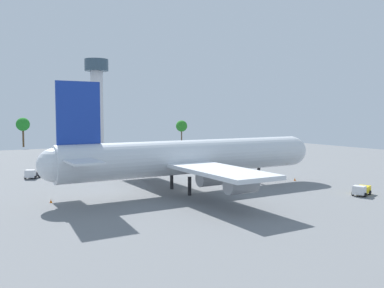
# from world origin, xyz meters

# --- Properties ---
(ground_plane) EXTENTS (239.57, 239.57, 0.00)m
(ground_plane) POSITION_xyz_m (0.00, 0.00, 0.00)
(ground_plane) COLOR slate
(cargo_airplane) EXTENTS (59.89, 50.06, 21.06)m
(cargo_airplane) POSITION_xyz_m (-0.03, 0.00, 6.79)
(cargo_airplane) COLOR silver
(cargo_airplane) RESTS_ON ground_plane
(pushback_tractor) EXTENTS (4.00, 4.46, 2.19)m
(pushback_tractor) POSITION_xyz_m (-25.21, 33.12, 1.08)
(pushback_tractor) COLOR silver
(pushback_tractor) RESTS_ON ground_plane
(catering_truck) EXTENTS (5.36, 3.81, 1.98)m
(catering_truck) POSITION_xyz_m (25.59, -20.24, 1.06)
(catering_truck) COLOR silver
(catering_truck) RESTS_ON ground_plane
(safety_cone_nose) EXTENTS (0.47, 0.47, 0.67)m
(safety_cone_nose) POSITION_xyz_m (26.95, -1.22, 0.33)
(safety_cone_nose) COLOR orange
(safety_cone_nose) RESTS_ON ground_plane
(safety_cone_tail) EXTENTS (0.45, 0.45, 0.64)m
(safety_cone_tail) POSITION_xyz_m (-26.95, 2.72, 0.32)
(safety_cone_tail) COLOR orange
(safety_cone_tail) RESTS_ON ground_plane
(control_tower) EXTENTS (9.76, 9.76, 38.16)m
(control_tower) POSITION_xyz_m (11.45, 98.65, 23.24)
(control_tower) COLOR silver
(control_tower) RESTS_ON ground_plane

